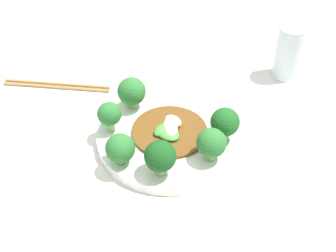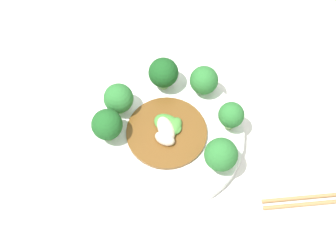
{
  "view_description": "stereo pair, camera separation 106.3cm",
  "coord_description": "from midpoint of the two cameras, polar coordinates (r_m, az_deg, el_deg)",
  "views": [
    {
      "loc": [
        -0.51,
        0.45,
        1.4
      ],
      "look_at": [
        -0.04,
        0.0,
        0.82
      ],
      "focal_mm": 50.0,
      "sensor_mm": 36.0,
      "label": 1
    },
    {
      "loc": [
        0.19,
        -0.33,
        1.53
      ],
      "look_at": [
        -0.04,
        0.0,
        0.82
      ],
      "focal_mm": 50.0,
      "sensor_mm": 36.0,
      "label": 2
    }
  ],
  "objects": [
    {
      "name": "broccoli_northeast",
      "position": [
        0.67,
        -16.23,
        -34.59
      ],
      "size": [
        0.05,
        0.05,
        0.06
      ],
      "color": "#89B76B",
      "rests_on": "plate"
    },
    {
      "name": "broccoli_north",
      "position": [
        0.65,
        -15.19,
        -42.26
      ],
      "size": [
        0.05,
        0.05,
        0.06
      ],
      "color": "#70A356",
      "rests_on": "plate"
    },
    {
      "name": "stirfry_center",
      "position": [
        0.68,
        -4.56,
        -37.13
      ],
      "size": [
        0.14,
        0.14,
        0.02
      ],
      "color": "brown",
      "rests_on": "plate"
    },
    {
      "name": "broccoli_northwest",
      "position": [
        0.63,
        -7.28,
        -45.44
      ],
      "size": [
        0.06,
        0.06,
        0.07
      ],
      "color": "#89B76B",
      "rests_on": "plate"
    },
    {
      "name": "broccoli_west",
      "position": [
        0.64,
        4.02,
        -42.39
      ],
      "size": [
        0.05,
        0.05,
        0.06
      ],
      "color": "#89B76B",
      "rests_on": "plate"
    },
    {
      "name": "plate",
      "position": [
        0.69,
        -4.5,
        -37.46
      ],
      "size": [
        0.28,
        0.28,
        0.02
      ],
      "color": "white",
      "rests_on": "table"
    },
    {
      "name": "broccoli_southwest",
      "position": [
        0.64,
        6.88,
        -37.65
      ],
      "size": [
        0.05,
        0.05,
        0.07
      ],
      "color": "#70A356",
      "rests_on": "plate"
    },
    {
      "name": "table",
      "position": [
        1.09,
        -4.6,
        -39.65
      ],
      "size": [
        0.91,
        0.91,
        0.78
      ],
      "color": "silver",
      "rests_on": "ground_plane"
    },
    {
      "name": "drinking_glass",
      "position": [
        0.75,
        18.1,
        -18.28
      ],
      "size": [
        0.06,
        0.06,
        0.12
      ],
      "color": "silver",
      "rests_on": "table"
    },
    {
      "name": "broccoli_east",
      "position": [
        0.68,
        -11.15,
        -29.25
      ],
      "size": [
        0.06,
        0.06,
        0.07
      ],
      "color": "#89B76B",
      "rests_on": "plate"
    },
    {
      "name": "chopsticks",
      "position": [
        0.81,
        -22.92,
        -22.56
      ],
      "size": [
        0.2,
        0.17,
        0.01
      ],
      "color": "#AD7F4C",
      "rests_on": "table"
    }
  ]
}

